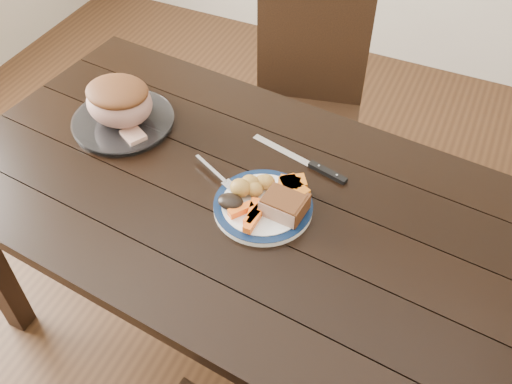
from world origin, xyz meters
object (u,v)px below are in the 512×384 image
at_px(dinner_plate, 263,206).
at_px(serving_platter, 124,122).
at_px(chair_far, 306,102).
at_px(dining_table, 233,214).
at_px(roast_joint, 119,103).
at_px(fork, 218,176).
at_px(pork_slice, 283,206).
at_px(carving_knife, 316,167).

xyz_separation_m(dinner_plate, serving_platter, (-0.53, 0.14, 0.00)).
relative_size(chair_far, serving_platter, 3.07).
bearing_deg(serving_platter, dining_table, -14.95).
height_order(dining_table, chair_far, chair_far).
distance_m(dining_table, roast_joint, 0.48).
height_order(serving_platter, fork, fork).
bearing_deg(dinner_plate, roast_joint, 165.46).
relative_size(pork_slice, carving_knife, 0.33).
distance_m(dinner_plate, carving_knife, 0.22).
distance_m(serving_platter, carving_knife, 0.61).
distance_m(serving_platter, pork_slice, 0.61).
height_order(fork, carving_knife, fork).
relative_size(fork, roast_joint, 0.82).
bearing_deg(fork, serving_platter, -168.01).
xyz_separation_m(dining_table, roast_joint, (-0.43, 0.11, 0.18)).
xyz_separation_m(chair_far, pork_slice, (0.22, -0.76, 0.27)).
bearing_deg(serving_platter, roast_joint, 0.00).
height_order(dinner_plate, roast_joint, roast_joint).
height_order(dining_table, roast_joint, roast_joint).
bearing_deg(roast_joint, carving_knife, 6.14).
distance_m(chair_far, dinner_plate, 0.81).
height_order(dining_table, dinner_plate, dinner_plate).
xyz_separation_m(serving_platter, roast_joint, (0.00, 0.00, 0.07)).
xyz_separation_m(pork_slice, fork, (-0.21, 0.05, -0.02)).
bearing_deg(fork, carving_knife, 61.21).
xyz_separation_m(chair_far, fork, (0.01, -0.72, 0.25)).
bearing_deg(pork_slice, carving_knife, 86.19).
bearing_deg(dining_table, fork, 159.32).
relative_size(pork_slice, fork, 0.62).
xyz_separation_m(dining_table, dinner_plate, (0.10, -0.02, 0.10)).
bearing_deg(serving_platter, dinner_plate, -14.54).
height_order(chair_far, roast_joint, chair_far).
distance_m(chair_far, roast_joint, 0.79).
distance_m(chair_far, serving_platter, 0.76).
xyz_separation_m(dinner_plate, carving_knife, (0.07, 0.20, -0.00)).
height_order(chair_far, carving_knife, chair_far).
bearing_deg(chair_far, dining_table, 81.41).
bearing_deg(chair_far, carving_knife, 99.57).
bearing_deg(roast_joint, serving_platter, 0.00).
relative_size(pork_slice, roast_joint, 0.51).
distance_m(chair_far, fork, 0.76).
relative_size(roast_joint, carving_knife, 0.64).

